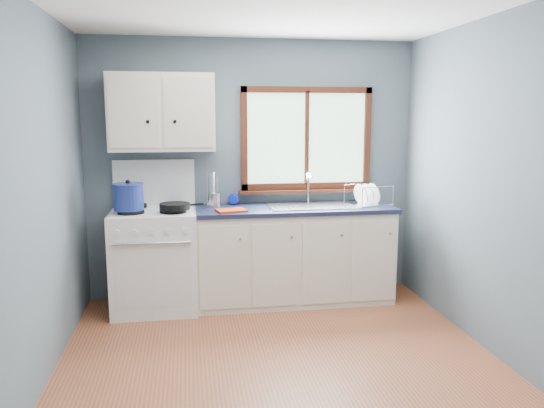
{
  "coord_description": "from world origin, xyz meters",
  "views": [
    {
      "loc": [
        -0.63,
        -3.36,
        1.76
      ],
      "look_at": [
        0.05,
        0.9,
        1.05
      ],
      "focal_mm": 35.0,
      "sensor_mm": 36.0,
      "label": 1
    }
  ],
  "objects": [
    {
      "name": "floor",
      "position": [
        0.0,
        0.0,
        -0.01
      ],
      "size": [
        3.2,
        3.6,
        0.02
      ],
      "primitive_type": "cube",
      "color": "#9D5433",
      "rests_on": "ground"
    },
    {
      "name": "wall_back",
      "position": [
        0.0,
        1.81,
        1.25
      ],
      "size": [
        3.2,
        0.02,
        2.5
      ],
      "primitive_type": "cube",
      "color": "slate",
      "rests_on": "ground"
    },
    {
      "name": "wall_front",
      "position": [
        0.0,
        -1.81,
        1.25
      ],
      "size": [
        3.2,
        0.02,
        2.5
      ],
      "primitive_type": "cube",
      "color": "slate",
      "rests_on": "ground"
    },
    {
      "name": "wall_left",
      "position": [
        -1.61,
        0.0,
        1.25
      ],
      "size": [
        0.02,
        3.6,
        2.5
      ],
      "primitive_type": "cube",
      "color": "slate",
      "rests_on": "ground"
    },
    {
      "name": "wall_right",
      "position": [
        1.61,
        0.0,
        1.25
      ],
      "size": [
        0.02,
        3.6,
        2.5
      ],
      "primitive_type": "cube",
      "color": "slate",
      "rests_on": "ground"
    },
    {
      "name": "gas_range",
      "position": [
        -0.95,
        1.47,
        0.49
      ],
      "size": [
        0.76,
        0.69,
        1.36
      ],
      "color": "white",
      "rests_on": "floor"
    },
    {
      "name": "base_cabinets",
      "position": [
        0.36,
        1.49,
        0.41
      ],
      "size": [
        1.85,
        0.6,
        0.88
      ],
      "color": "silver",
      "rests_on": "floor"
    },
    {
      "name": "countertop",
      "position": [
        0.36,
        1.49,
        0.9
      ],
      "size": [
        1.89,
        0.64,
        0.04
      ],
      "primitive_type": "cube",
      "color": "black",
      "rests_on": "base_cabinets"
    },
    {
      "name": "sink",
      "position": [
        0.54,
        1.49,
        0.86
      ],
      "size": [
        0.84,
        0.46,
        0.44
      ],
      "color": "silver",
      "rests_on": "countertop"
    },
    {
      "name": "window",
      "position": [
        0.54,
        1.77,
        1.48
      ],
      "size": [
        1.36,
        0.1,
        1.03
      ],
      "color": "#9EC6A8",
      "rests_on": "wall_back"
    },
    {
      "name": "upper_cabinets",
      "position": [
        -0.85,
        1.63,
        1.8
      ],
      "size": [
        0.95,
        0.35,
        0.7
      ],
      "color": "silver",
      "rests_on": "wall_back"
    },
    {
      "name": "skillet",
      "position": [
        -0.75,
        1.3,
        0.99
      ],
      "size": [
        0.42,
        0.34,
        0.05
      ],
      "rotation": [
        0.0,
        0.0,
        0.36
      ],
      "color": "black",
      "rests_on": "gas_range"
    },
    {
      "name": "stockpot",
      "position": [
        -1.15,
        1.32,
        1.08
      ],
      "size": [
        0.32,
        0.32,
        0.26
      ],
      "rotation": [
        0.0,
        0.0,
        0.2
      ],
      "color": "navy",
      "rests_on": "gas_range"
    },
    {
      "name": "utensil_crock",
      "position": [
        -0.39,
        1.59,
        0.99
      ],
      "size": [
        0.14,
        0.14,
        0.34
      ],
      "rotation": [
        0.0,
        0.0,
        -0.41
      ],
      "color": "silver",
      "rests_on": "countertop"
    },
    {
      "name": "thermos",
      "position": [
        -0.42,
        1.59,
        1.09
      ],
      "size": [
        0.1,
        0.1,
        0.33
      ],
      "primitive_type": "cylinder",
      "rotation": [
        0.0,
        0.0,
        0.37
      ],
      "color": "silver",
      "rests_on": "countertop"
    },
    {
      "name": "soap_bottle",
      "position": [
        -0.2,
        1.67,
        1.06
      ],
      "size": [
        0.12,
        0.12,
        0.27
      ],
      "primitive_type": "imported",
      "rotation": [
        0.0,
        0.0,
        -0.11
      ],
      "color": "#0A1DA5",
      "rests_on": "countertop"
    },
    {
      "name": "dish_towel",
      "position": [
        -0.25,
        1.33,
        0.93
      ],
      "size": [
        0.29,
        0.24,
        0.02
      ],
      "primitive_type": "cube",
      "rotation": [
        0.0,
        0.0,
        0.23
      ],
      "color": "#C0340F",
      "rests_on": "countertop"
    },
    {
      "name": "dish_rack",
      "position": [
        1.09,
        1.51,
        0.97
      ],
      "size": [
        0.47,
        0.41,
        0.2
      ],
      "rotation": [
        0.0,
        0.0,
        0.34
      ],
      "color": "silver",
      "rests_on": "countertop"
    }
  ]
}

